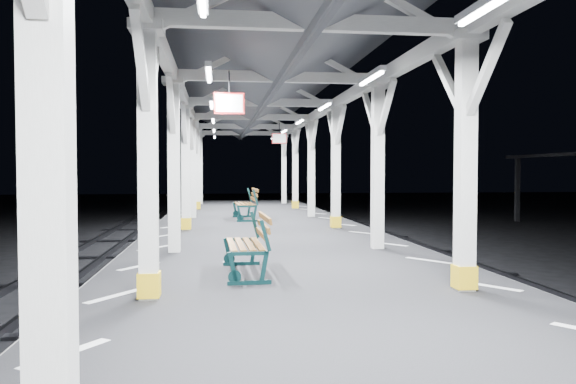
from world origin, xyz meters
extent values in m
cube|color=silver|center=(-2.45, 0.00, 1.00)|extent=(1.00, 48.00, 0.01)
cube|color=silver|center=(-2.00, -2.00, 2.60)|extent=(0.22, 0.22, 3.20)
cube|color=silver|center=(-2.00, 2.00, 2.60)|extent=(0.22, 0.22, 3.20)
cube|color=silver|center=(-2.00, 2.00, 4.26)|extent=(0.40, 0.40, 0.12)
cube|color=gold|center=(-2.00, 2.00, 1.18)|extent=(0.26, 0.26, 0.30)
cube|color=silver|center=(-2.00, 2.55, 3.75)|extent=(0.10, 0.99, 0.99)
cube|color=silver|center=(-2.00, 1.45, 3.75)|extent=(0.10, 0.99, 0.99)
cube|color=silver|center=(-2.00, 6.00, 2.60)|extent=(0.22, 0.22, 3.20)
cube|color=silver|center=(-2.00, 6.00, 4.26)|extent=(0.40, 0.40, 0.12)
cube|color=silver|center=(-2.00, 6.55, 3.75)|extent=(0.10, 0.99, 0.99)
cube|color=silver|center=(-2.00, 5.45, 3.75)|extent=(0.10, 0.99, 0.99)
cube|color=silver|center=(-2.00, 10.00, 2.60)|extent=(0.22, 0.22, 3.20)
cube|color=silver|center=(-2.00, 10.00, 4.26)|extent=(0.40, 0.40, 0.12)
cube|color=gold|center=(-2.00, 10.00, 1.18)|extent=(0.26, 0.26, 0.30)
cube|color=silver|center=(-2.00, 10.55, 3.75)|extent=(0.10, 0.99, 0.99)
cube|color=silver|center=(-2.00, 9.45, 3.75)|extent=(0.10, 0.99, 0.99)
cube|color=silver|center=(-2.00, 14.00, 2.60)|extent=(0.22, 0.22, 3.20)
cube|color=silver|center=(-2.00, 14.00, 4.26)|extent=(0.40, 0.40, 0.12)
cube|color=silver|center=(-2.00, 14.55, 3.75)|extent=(0.10, 0.99, 0.99)
cube|color=silver|center=(-2.00, 13.45, 3.75)|extent=(0.10, 0.99, 0.99)
cube|color=silver|center=(-2.00, 18.00, 2.60)|extent=(0.22, 0.22, 3.20)
cube|color=silver|center=(-2.00, 18.00, 4.26)|extent=(0.40, 0.40, 0.12)
cube|color=gold|center=(-2.00, 18.00, 1.18)|extent=(0.26, 0.26, 0.30)
cube|color=silver|center=(-2.00, 18.55, 3.75)|extent=(0.10, 0.99, 0.99)
cube|color=silver|center=(-2.00, 17.45, 3.75)|extent=(0.10, 0.99, 0.99)
cube|color=silver|center=(-2.00, 22.00, 2.60)|extent=(0.22, 0.22, 3.20)
cube|color=silver|center=(-2.00, 22.00, 4.26)|extent=(0.40, 0.40, 0.12)
cube|color=silver|center=(-2.00, 22.55, 3.75)|extent=(0.10, 0.99, 0.99)
cube|color=silver|center=(-2.00, 21.45, 3.75)|extent=(0.10, 0.99, 0.99)
cube|color=silver|center=(2.00, 2.00, 2.60)|extent=(0.22, 0.22, 3.20)
cube|color=silver|center=(2.00, 2.00, 4.26)|extent=(0.40, 0.40, 0.12)
cube|color=gold|center=(2.00, 2.00, 1.18)|extent=(0.26, 0.26, 0.30)
cube|color=silver|center=(2.00, 2.55, 3.75)|extent=(0.10, 0.99, 0.99)
cube|color=silver|center=(2.00, 1.45, 3.75)|extent=(0.10, 0.99, 0.99)
cube|color=silver|center=(2.00, 6.00, 2.60)|extent=(0.22, 0.22, 3.20)
cube|color=silver|center=(2.00, 6.00, 4.26)|extent=(0.40, 0.40, 0.12)
cube|color=silver|center=(2.00, 6.55, 3.75)|extent=(0.10, 0.99, 0.99)
cube|color=silver|center=(2.00, 5.45, 3.75)|extent=(0.10, 0.99, 0.99)
cube|color=silver|center=(2.00, 10.00, 2.60)|extent=(0.22, 0.22, 3.20)
cube|color=silver|center=(2.00, 10.00, 4.26)|extent=(0.40, 0.40, 0.12)
cube|color=gold|center=(2.00, 10.00, 1.18)|extent=(0.26, 0.26, 0.30)
cube|color=silver|center=(2.00, 10.55, 3.75)|extent=(0.10, 0.99, 0.99)
cube|color=silver|center=(2.00, 9.45, 3.75)|extent=(0.10, 0.99, 0.99)
cube|color=silver|center=(2.00, 14.00, 2.60)|extent=(0.22, 0.22, 3.20)
cube|color=silver|center=(2.00, 14.00, 4.26)|extent=(0.40, 0.40, 0.12)
cube|color=silver|center=(2.00, 14.55, 3.75)|extent=(0.10, 0.99, 0.99)
cube|color=silver|center=(2.00, 13.45, 3.75)|extent=(0.10, 0.99, 0.99)
cube|color=silver|center=(2.00, 18.00, 2.60)|extent=(0.22, 0.22, 3.20)
cube|color=silver|center=(2.00, 18.00, 4.26)|extent=(0.40, 0.40, 0.12)
cube|color=gold|center=(2.00, 18.00, 1.18)|extent=(0.26, 0.26, 0.30)
cube|color=silver|center=(2.00, 18.55, 3.75)|extent=(0.10, 0.99, 0.99)
cube|color=silver|center=(2.00, 17.45, 3.75)|extent=(0.10, 0.99, 0.99)
cube|color=silver|center=(2.00, 22.00, 2.60)|extent=(0.22, 0.22, 3.20)
cube|color=silver|center=(2.00, 22.00, 4.26)|extent=(0.40, 0.40, 0.12)
cube|color=silver|center=(2.00, 22.55, 3.75)|extent=(0.10, 0.99, 0.99)
cube|color=silver|center=(2.00, 21.45, 3.75)|extent=(0.10, 0.99, 0.99)
cube|color=silver|center=(0.00, 2.00, 4.38)|extent=(4.20, 0.14, 0.20)
cube|color=silver|center=(0.00, 6.00, 4.38)|extent=(4.20, 0.14, 0.20)
cube|color=silver|center=(0.00, 10.00, 4.38)|extent=(4.20, 0.14, 0.20)
cube|color=silver|center=(0.00, 14.00, 4.38)|extent=(4.20, 0.14, 0.20)
cube|color=silver|center=(0.00, 18.00, 4.38)|extent=(4.20, 0.14, 0.20)
cube|color=silver|center=(0.00, 22.00, 4.38)|extent=(4.20, 0.14, 0.20)
cube|color=silver|center=(-1.30, 4.00, 4.10)|extent=(0.10, 1.35, 0.08)
cube|color=white|center=(-1.30, 4.00, 4.05)|extent=(0.05, 1.25, 0.05)
cube|color=silver|center=(-1.30, 8.00, 4.10)|extent=(0.10, 1.35, 0.08)
cube|color=white|center=(-1.30, 8.00, 4.05)|extent=(0.05, 1.25, 0.05)
cube|color=silver|center=(-1.30, 12.00, 4.10)|extent=(0.10, 1.35, 0.08)
cube|color=white|center=(-1.30, 12.00, 4.05)|extent=(0.05, 1.25, 0.05)
cube|color=silver|center=(-1.30, 16.00, 4.10)|extent=(0.10, 1.35, 0.08)
cube|color=white|center=(-1.30, 16.00, 4.05)|extent=(0.05, 1.25, 0.05)
cube|color=silver|center=(-1.30, 20.00, 4.10)|extent=(0.10, 1.35, 0.08)
cube|color=white|center=(-1.30, 20.00, 4.05)|extent=(0.05, 1.25, 0.05)
cube|color=silver|center=(1.30, 0.00, 4.10)|extent=(0.10, 1.35, 0.08)
cube|color=white|center=(1.30, 0.00, 4.05)|extent=(0.05, 1.25, 0.05)
cube|color=silver|center=(1.30, 4.00, 4.10)|extent=(0.10, 1.35, 0.08)
cube|color=white|center=(1.30, 4.00, 4.05)|extent=(0.05, 1.25, 0.05)
cube|color=silver|center=(1.30, 8.00, 4.10)|extent=(0.10, 1.35, 0.08)
cube|color=white|center=(1.30, 8.00, 4.05)|extent=(0.05, 1.25, 0.05)
cube|color=silver|center=(1.30, 12.00, 4.10)|extent=(0.10, 1.35, 0.08)
cube|color=white|center=(1.30, 12.00, 4.05)|extent=(0.05, 1.25, 0.05)
cube|color=silver|center=(1.30, 16.00, 4.10)|extent=(0.10, 1.35, 0.08)
cube|color=white|center=(1.30, 16.00, 4.05)|extent=(0.05, 1.25, 0.05)
cube|color=silver|center=(1.30, 20.00, 4.10)|extent=(0.10, 1.35, 0.08)
cube|color=white|center=(1.30, 20.00, 4.05)|extent=(0.05, 1.25, 0.05)
cylinder|color=black|center=(-0.98, 4.42, 4.02)|extent=(0.02, 0.02, 0.36)
cube|color=red|center=(-0.98, 4.42, 3.67)|extent=(0.50, 0.03, 0.35)
cube|color=white|center=(-0.98, 4.42, 3.67)|extent=(0.44, 0.04, 0.29)
cylinder|color=black|center=(0.90, 14.02, 4.02)|extent=(0.02, 0.02, 0.36)
cube|color=red|center=(0.90, 14.02, 3.67)|extent=(0.50, 0.03, 0.35)
cube|color=white|center=(0.90, 14.02, 3.67)|extent=(0.44, 0.05, 0.29)
cube|color=black|center=(14.00, 22.00, 1.65)|extent=(0.20, 0.20, 3.30)
sphere|color=silver|center=(14.00, 22.00, 3.22)|extent=(0.20, 0.20, 0.20)
cube|color=#0B292A|center=(-0.75, 2.70, 1.03)|extent=(0.60, 0.08, 0.06)
cube|color=#0B292A|center=(-0.97, 2.70, 1.23)|extent=(0.16, 0.05, 0.46)
cube|color=#0B292A|center=(-0.55, 2.71, 1.23)|extent=(0.14, 0.05, 0.46)
cube|color=#0B292A|center=(-0.53, 2.71, 1.67)|extent=(0.16, 0.05, 0.44)
cube|color=#0B292A|center=(-0.79, 4.30, 1.03)|extent=(0.60, 0.08, 0.06)
cube|color=#0B292A|center=(-1.01, 4.30, 1.23)|extent=(0.16, 0.05, 0.46)
cube|color=#0B292A|center=(-0.59, 4.31, 1.23)|extent=(0.14, 0.05, 0.46)
cube|color=#0B292A|center=(-0.57, 4.31, 1.67)|extent=(0.16, 0.05, 0.44)
cube|color=brown|center=(-0.97, 3.50, 1.45)|extent=(0.13, 1.52, 0.04)
cube|color=brown|center=(-0.84, 3.50, 1.45)|extent=(0.13, 1.52, 0.04)
cube|color=brown|center=(-0.71, 3.50, 1.45)|extent=(0.13, 1.52, 0.04)
cube|color=brown|center=(-0.58, 3.51, 1.45)|extent=(0.13, 1.52, 0.04)
cube|color=brown|center=(-0.51, 3.51, 1.59)|extent=(0.09, 1.52, 0.09)
cube|color=brown|center=(-0.49, 3.51, 1.72)|extent=(0.09, 1.52, 0.09)
cube|color=brown|center=(-0.47, 3.51, 1.85)|extent=(0.09, 1.52, 0.09)
cube|color=#0B292A|center=(-0.27, 12.25, 1.03)|extent=(0.67, 0.10, 0.07)
cube|color=#0B292A|center=(-0.52, 12.24, 1.26)|extent=(0.17, 0.06, 0.52)
cube|color=#0B292A|center=(-0.05, 12.26, 1.26)|extent=(0.16, 0.06, 0.52)
cube|color=#0B292A|center=(-0.03, 12.26, 1.75)|extent=(0.18, 0.06, 0.49)
cube|color=#0B292A|center=(-0.35, 14.03, 1.03)|extent=(0.67, 0.10, 0.07)
cube|color=#0B292A|center=(-0.59, 14.02, 1.26)|extent=(0.17, 0.06, 0.52)
cube|color=#0B292A|center=(-0.13, 14.04, 1.26)|extent=(0.16, 0.06, 0.52)
cube|color=#0B292A|center=(-0.10, 14.04, 1.75)|extent=(0.18, 0.06, 0.49)
cube|color=brown|center=(-0.53, 13.13, 1.50)|extent=(0.17, 1.70, 0.04)
cube|color=brown|center=(-0.39, 13.14, 1.50)|extent=(0.17, 1.70, 0.04)
cube|color=brown|center=(-0.24, 13.14, 1.50)|extent=(0.17, 1.70, 0.04)
cube|color=brown|center=(-0.10, 13.15, 1.50)|extent=(0.17, 1.70, 0.04)
cube|color=brown|center=(-0.02, 13.15, 1.66)|extent=(0.13, 1.70, 0.11)
cube|color=brown|center=(0.00, 13.15, 1.80)|extent=(0.13, 1.70, 0.11)
cube|color=brown|center=(0.02, 13.15, 1.95)|extent=(0.13, 1.70, 0.11)
camera|label=1|loc=(-1.17, -4.89, 2.54)|focal=35.00mm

